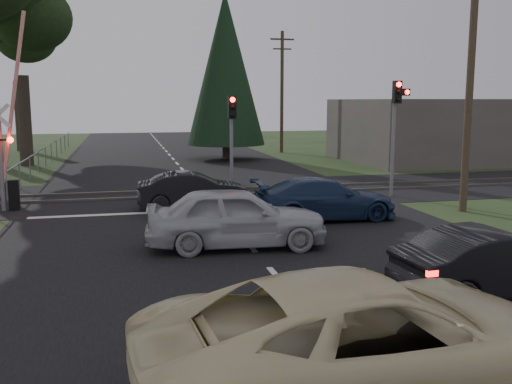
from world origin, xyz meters
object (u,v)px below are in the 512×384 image
object	(u,v)px
crossing_signal	(7,154)
silver_car	(236,217)
cream_coupe	(371,340)
dark_car_far	(193,190)
dark_hatchback	(496,263)
utility_pole_near	(470,77)
traffic_signal_center	(232,129)
utility_pole_far	(224,94)
utility_pole_mid	(282,90)
traffic_signal_right	(397,116)
blue_sedan	(325,199)

from	to	relation	value
crossing_signal	silver_car	bearing A→B (deg)	-44.99
cream_coupe	dark_car_far	bearing A→B (deg)	-2.38
dark_hatchback	utility_pole_near	bearing A→B (deg)	-33.55
traffic_signal_center	utility_pole_far	size ratio (longest dim) A/B	0.46
cream_coupe	dark_car_far	xyz separation A→B (m)	(-0.59, 14.19, -0.19)
utility_pole_far	dark_hatchback	xyz separation A→B (m)	(-4.54, -57.15, -4.03)
utility_pole_far	dark_car_far	world-z (taller)	utility_pole_far
cream_coupe	utility_pole_mid	bearing A→B (deg)	-18.64
crossing_signal	utility_pole_far	bearing A→B (deg)	70.77
traffic_signal_center	dark_car_far	distance (m)	3.38
traffic_signal_right	silver_car	distance (m)	10.60
traffic_signal_center	dark_car_far	xyz separation A→B (m)	(-1.83, -1.88, -2.14)
traffic_signal_center	utility_pole_far	distance (m)	44.99
utility_pole_mid	dark_hatchback	bearing A→B (deg)	-98.04
blue_sedan	dark_car_far	world-z (taller)	blue_sedan
crossing_signal	utility_pole_near	xyz separation A→B (m)	(15.77, -3.79, 2.67)
cream_coupe	dark_hatchback	xyz separation A→B (m)	(4.19, 3.24, -0.16)
blue_sedan	dark_car_far	xyz separation A→B (m)	(-4.01, 3.03, -0.03)
blue_sedan	utility_pole_near	bearing A→B (deg)	-86.62
utility_pole_mid	blue_sedan	xyz separation A→B (m)	(-5.32, -24.23, -4.03)
blue_sedan	cream_coupe	bearing A→B (deg)	163.94
crossing_signal	utility_pole_mid	xyz separation A→B (m)	(15.77, 20.21, 2.67)
traffic_signal_center	silver_car	size ratio (longest dim) A/B	0.85
crossing_signal	silver_car	xyz separation A→B (m)	(6.90, -6.90, -1.23)
blue_sedan	crossing_signal	bearing A→B (deg)	69.93
traffic_signal_right	dark_hatchback	xyz separation A→B (m)	(-3.59, -11.62, -2.62)
crossing_signal	silver_car	distance (m)	9.84
crossing_signal	traffic_signal_center	xyz separation A→B (m)	(8.27, 0.89, 0.75)
crossing_signal	utility_pole_mid	bearing A→B (deg)	52.03
utility_pole_mid	silver_car	bearing A→B (deg)	-108.12
utility_pole_mid	traffic_signal_center	bearing A→B (deg)	-111.21
utility_pole_mid	utility_pole_far	size ratio (longest dim) A/B	1.00
traffic_signal_center	silver_car	distance (m)	8.16
cream_coupe	dark_car_far	distance (m)	14.21
dark_hatchback	traffic_signal_center	bearing A→B (deg)	8.56
traffic_signal_right	utility_pole_near	distance (m)	3.87
silver_car	blue_sedan	xyz separation A→B (m)	(3.55, 2.89, -0.13)
blue_sedan	silver_car	bearing A→B (deg)	130.03
crossing_signal	utility_pole_near	distance (m)	16.44
utility_pole_near	dark_hatchback	world-z (taller)	utility_pole_near
dark_hatchback	blue_sedan	world-z (taller)	dark_hatchback
utility_pole_near	cream_coupe	size ratio (longest dim) A/B	1.46
silver_car	blue_sedan	bearing A→B (deg)	-46.36
crossing_signal	traffic_signal_right	distance (m)	14.88
dark_hatchback	crossing_signal	bearing A→B (deg)	38.84
cream_coupe	blue_sedan	xyz separation A→B (m)	(3.41, 11.16, -0.16)
utility_pole_far	silver_car	size ratio (longest dim) A/B	1.86
utility_pole_near	traffic_signal_right	bearing A→B (deg)	105.34
silver_car	utility_pole_far	bearing A→B (deg)	-5.11
dark_car_far	dark_hatchback	bearing A→B (deg)	-154.90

